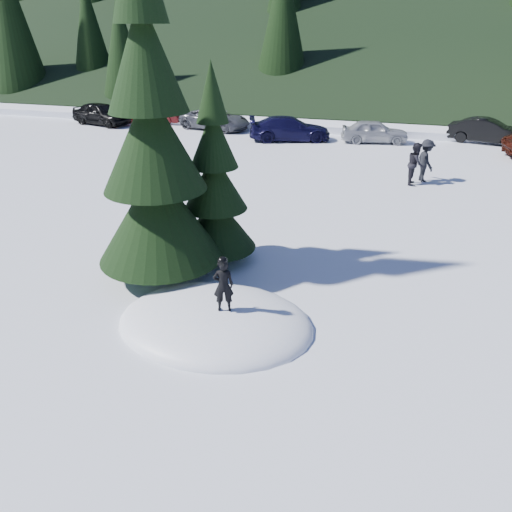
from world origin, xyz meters
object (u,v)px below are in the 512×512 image
(car_1, at_px, (154,112))
(car_4, at_px, (374,131))
(adult_0, at_px, (416,164))
(car_0, at_px, (101,114))
(car_3, at_px, (290,129))
(car_5, at_px, (487,131))
(spruce_tall, at_px, (153,153))
(car_2, at_px, (215,119))
(child_skier, at_px, (223,285))
(spruce_short, at_px, (215,189))
(adult_2, at_px, (426,161))

(car_1, xyz_separation_m, car_4, (14.91, -2.00, -0.05))
(adult_0, bearing_deg, car_0, 65.93)
(car_3, distance_m, car_5, 11.11)
(adult_0, bearing_deg, spruce_tall, 147.82)
(car_1, bearing_deg, car_2, -104.14)
(car_3, bearing_deg, spruce_tall, 164.01)
(car_1, bearing_deg, car_3, -107.93)
(spruce_tall, distance_m, child_skier, 3.83)
(car_2, relative_size, car_5, 1.11)
(spruce_short, distance_m, adult_2, 11.50)
(child_skier, bearing_deg, car_5, -130.19)
(spruce_tall, distance_m, adult_2, 13.37)
(child_skier, xyz_separation_m, car_0, (-16.57, 20.75, -0.35))
(child_skier, distance_m, car_2, 23.20)
(adult_2, relative_size, car_1, 0.43)
(adult_2, height_order, car_3, adult_2)
(car_2, bearing_deg, car_5, -74.49)
(car_0, bearing_deg, spruce_short, -124.50)
(spruce_tall, distance_m, car_1, 23.56)
(adult_2, distance_m, car_0, 21.97)
(spruce_tall, height_order, car_0, spruce_tall)
(spruce_short, bearing_deg, car_3, 96.69)
(spruce_tall, height_order, spruce_short, spruce_tall)
(car_4, bearing_deg, car_3, 89.46)
(car_3, relative_size, car_5, 1.13)
(spruce_tall, distance_m, car_4, 19.18)
(car_0, relative_size, car_1, 1.03)
(car_3, height_order, car_5, car_5)
(spruce_short, relative_size, adult_0, 3.10)
(spruce_short, relative_size, car_5, 1.30)
(spruce_short, distance_m, car_2, 19.64)
(child_skier, distance_m, car_5, 23.46)
(spruce_short, height_order, car_5, spruce_short)
(spruce_tall, xyz_separation_m, adult_2, (6.57, 11.39, -2.43))
(spruce_tall, bearing_deg, car_2, 107.74)
(adult_0, bearing_deg, car_1, 57.97)
(car_0, xyz_separation_m, car_4, (17.91, -0.23, -0.10))
(car_0, relative_size, car_4, 1.15)
(child_skier, height_order, car_1, child_skier)
(car_1, bearing_deg, car_0, 118.35)
(adult_2, bearing_deg, car_1, 38.68)
(adult_0, height_order, car_0, adult_0)
(adult_2, xyz_separation_m, car_1, (-17.67, 9.22, -0.21))
(car_2, bearing_deg, spruce_tall, -149.45)
(spruce_short, xyz_separation_m, car_3, (-1.92, 16.34, -1.43))
(car_2, xyz_separation_m, car_3, (5.35, -1.85, 0.04))
(spruce_short, relative_size, car_1, 1.29)
(adult_2, xyz_separation_m, car_4, (-2.76, 7.22, -0.26))
(spruce_short, distance_m, car_3, 16.51)
(child_skier, xyz_separation_m, car_3, (-3.38, 19.64, -0.41))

